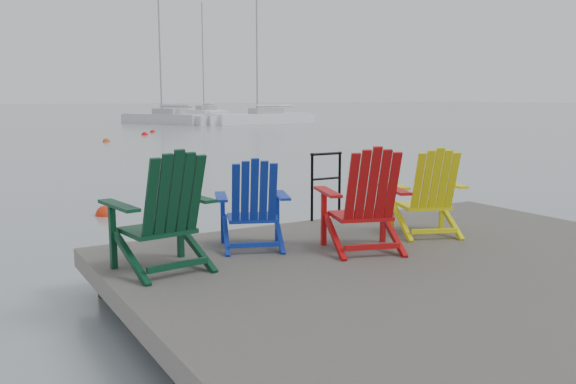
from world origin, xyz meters
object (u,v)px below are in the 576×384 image
buoy_d (152,132)px  buoy_c (145,135)px  chair_red (365,200)px  sailboat_near (166,119)px  sailboat_far (262,119)px  sailboat_mid (205,114)px  buoy_a (106,215)px  handrail (326,179)px  buoy_b (106,142)px  chair_green (164,211)px  chair_yellow (428,192)px  chair_blue (253,204)px

buoy_d → buoy_c: bearing=-117.2°
chair_red → sailboat_near: sailboat_near is taller
buoy_c → buoy_d: bearing=62.8°
sailboat_far → buoy_c: (-12.71, -9.93, -0.36)m
sailboat_mid → buoy_d: bearing=-111.4°
sailboat_near → buoy_a: size_ratio=29.72×
handrail → sailboat_mid: (20.51, 53.44, -0.69)m
chair_red → buoy_b: (3.30, 24.52, -1.06)m
chair_green → sailboat_far: bearing=53.8°
chair_red → buoy_c: 29.36m
sailboat_far → buoy_c: bearing=123.8°
buoy_b → buoy_d: (4.33, 6.42, 0.00)m
chair_yellow → sailboat_mid: sailboat_mid is taller
buoy_d → sailboat_mid: bearing=60.8°
sailboat_far → buoy_d: (-11.52, -7.61, -0.36)m
chair_red → chair_blue: bearing=162.4°
handrail → buoy_b: size_ratio=2.61×
sailboat_mid → sailboat_far: 16.64m
buoy_c → sailboat_mid: bearing=61.0°
buoy_a → buoy_d: bearing=70.4°
sailboat_mid → buoy_a: bearing=-106.7°
chair_blue → sailboat_near: sailboat_near is taller
chair_green → sailboat_mid: bearing=59.9°
chair_green → chair_yellow: (3.17, -0.12, -0.05)m
handrail → buoy_c: handrail is taller
buoy_a → buoy_c: (7.71, 22.62, 0.00)m
chair_blue → chair_green: bearing=-141.4°
handrail → sailboat_near: (11.60, 40.12, -0.69)m
handrail → buoy_c: size_ratio=2.41×
sailboat_mid → buoy_b: size_ratio=35.02×
handrail → buoy_c: 27.63m
chair_blue → chair_red: 1.19m
handrail → buoy_b: handrail is taller
sailboat_near → sailboat_mid: sailboat_mid is taller
handrail → buoy_b: 23.06m
sailboat_far → buoy_c: sailboat_far is taller
buoy_a → chair_yellow: bearing=-67.7°
buoy_b → buoy_c: (3.14, 4.10, 0.00)m
sailboat_mid → buoy_b: (-17.81, -30.56, -0.35)m
sailboat_near → buoy_b: 19.41m
buoy_a → buoy_c: 23.90m
handrail → sailboat_mid: size_ratio=0.07×
buoy_a → sailboat_far: bearing=57.9°
chair_yellow → chair_green: bearing=-160.8°
handrail → chair_green: size_ratio=0.79×
chair_yellow → sailboat_far: 42.36m
chair_green → sailboat_mid: sailboat_mid is taller
handrail → chair_green: chair_green is taller
chair_red → sailboat_far: size_ratio=0.10×
chair_green → buoy_d: size_ratio=3.52×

